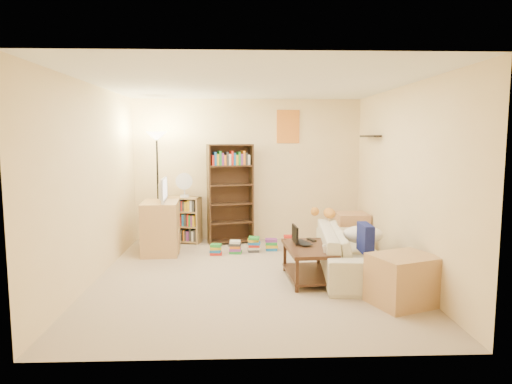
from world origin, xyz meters
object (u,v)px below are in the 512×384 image
tv_stand (161,227)px  short_bookshelf (183,220)px  side_table (352,230)px  desk_fan (184,184)px  end_cabinet (403,280)px  television (160,190)px  tabby_cat (327,213)px  floor_lamp (157,156)px  tall_bookshelf (230,191)px  laptop (306,243)px  mug (326,249)px  sofa (352,251)px  coffee_table (309,258)px

tv_stand → short_bookshelf: 0.76m
short_bookshelf → side_table: size_ratio=1.38×
desk_fan → end_cabinet: bearing=-47.9°
tv_stand → television: (0.00, 0.00, 0.60)m
side_table → tabby_cat: bearing=-132.4°
side_table → end_cabinet: 2.60m
short_bookshelf → end_cabinet: 4.16m
television → desk_fan: (0.30, 0.67, 0.02)m
floor_lamp → tall_bookshelf: bearing=14.0°
laptop → end_cabinet: size_ratio=0.64×
end_cabinet → tall_bookshelf: bearing=122.9°
mug → desk_fan: bearing=128.9°
laptop → tall_bookshelf: tall_bookshelf is taller
tall_bookshelf → end_cabinet: bearing=-70.6°
desk_fan → tabby_cat: bearing=-24.3°
sofa → short_bookshelf: 3.14m
desk_fan → sofa: bearing=-36.9°
coffee_table → mug: bearing=-66.3°
sofa → desk_fan: desk_fan is taller
tabby_cat → television: bearing=172.2°
end_cabinet → side_table: bearing=88.5°
television → side_table: bearing=-89.1°
tall_bookshelf → side_table: 2.15m
tabby_cat → end_cabinet: (0.47, -2.01, -0.41)m
mug → coffee_table: bearing=117.3°
tabby_cat → side_table: bearing=47.6°
coffee_table → end_cabinet: size_ratio=1.56×
tabby_cat → laptop: tabby_cat is taller
desk_fan → mug: bearing=-51.1°
end_cabinet → tv_stand: bearing=142.2°
sofa → short_bookshelf: short_bookshelf is taller
sofa → tabby_cat: 0.93m
desk_fan → side_table: (2.81, -0.44, -0.75)m
tv_stand → floor_lamp: (-0.09, 0.35, 1.12)m
mug → side_table: bearing=68.1°
floor_lamp → desk_fan: bearing=39.5°
desk_fan → short_bookshelf: bearing=136.6°
sofa → short_bookshelf: bearing=58.8°
sofa → short_bookshelf: size_ratio=2.68×
mug → floor_lamp: size_ratio=0.07×
coffee_table → tv_stand: size_ratio=1.25×
mug → laptop: bearing=110.6°
sofa → mug: size_ratio=17.19×
sofa → mug: 0.80m
short_bookshelf → side_table: 2.90m
tv_stand → side_table: (3.11, 0.23, -0.12)m
end_cabinet → tabby_cat: bearing=103.0°
floor_lamp → short_bookshelf: bearing=46.4°
desk_fan → coffee_table: bearing=-49.7°
laptop → short_bookshelf: 2.76m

